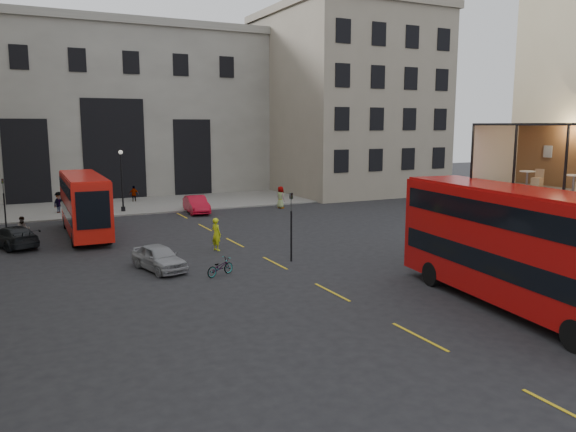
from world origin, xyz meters
name	(u,v)px	position (x,y,z in m)	size (l,w,h in m)	color
ground	(462,328)	(0.00, 0.00, 0.00)	(140.00, 140.00, 0.00)	black
gateway	(104,106)	(-5.00, 47.99, 9.39)	(35.00, 10.60, 18.00)	#98968D
building_right	(345,98)	(20.00, 39.97, 10.39)	(16.60, 18.60, 20.00)	gray
pavement_far	(115,206)	(-6.00, 38.00, 0.06)	(40.00, 12.00, 0.12)	slate
traffic_light_near	(291,218)	(-1.00, 12.00, 2.42)	(0.16, 0.20, 3.80)	black
traffic_light_far	(4,199)	(-15.00, 28.00, 2.42)	(0.16, 0.20, 3.80)	black
street_lamp_b	(122,185)	(-6.00, 34.00, 2.39)	(0.36, 0.36, 5.33)	black
bus_near	(518,242)	(3.50, 0.77, 2.76)	(4.26, 12.58, 4.92)	#A50C0B
bus_far	(84,202)	(-10.17, 24.80, 2.32)	(2.60, 10.38, 4.12)	red
car_a	(159,258)	(-7.96, 13.36, 0.67)	(1.57, 3.91, 1.33)	gray
car_b	(196,205)	(-0.47, 30.91, 0.73)	(1.55, 4.43, 1.46)	#B80B21
car_c	(13,237)	(-14.65, 22.85, 0.66)	(1.84, 4.53, 1.31)	black
bicycle	(220,267)	(-5.51, 10.94, 0.44)	(0.58, 1.67, 0.88)	gray
cyclist	(216,234)	(-3.77, 16.42, 0.99)	(0.72, 0.47, 1.97)	#CAD716
pedestrian_a	(23,229)	(-14.02, 24.27, 0.83)	(0.80, 0.63, 1.65)	gray
pedestrian_b	(59,203)	(-10.97, 35.42, 0.95)	(1.23, 0.71, 1.90)	gray
pedestrian_c	(134,194)	(-3.87, 39.93, 0.81)	(0.95, 0.39, 1.61)	gray
pedestrian_d	(281,197)	(7.17, 30.22, 0.99)	(0.97, 0.63, 1.98)	gray
cafe_table_mid	(573,182)	(5.79, 0.18, 5.16)	(0.67, 0.67, 0.84)	silver
cafe_table_far	(527,177)	(5.86, 2.52, 5.15)	(0.66, 0.66, 0.82)	silver
cafe_chair_d	(537,182)	(7.03, 2.93, 4.85)	(0.50, 0.50, 0.83)	tan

